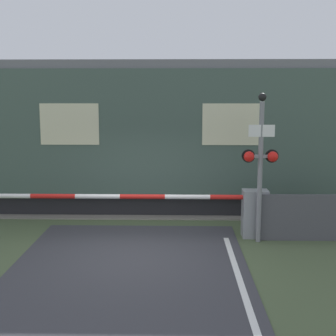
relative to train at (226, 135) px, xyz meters
name	(u,v)px	position (x,y,z in m)	size (l,w,h in m)	color
ground_plane	(134,252)	(-2.39, -4.22, -2.20)	(80.00, 80.00, 0.00)	#475638
track_bed	(147,205)	(-2.39, 0.00, -2.18)	(36.00, 3.20, 0.13)	slate
train	(226,135)	(0.00, 0.00, 0.00)	(15.88, 2.80, 4.31)	black
crossing_barrier	(227,210)	(-0.26, -3.03, -1.54)	(6.86, 0.44, 1.14)	gray
signal_post	(261,159)	(0.43, -3.42, -0.25)	(0.83, 0.26, 3.42)	gray
roadside_fence	(312,218)	(1.70, -3.30, -1.65)	(2.53, 0.06, 1.10)	#4C4C51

